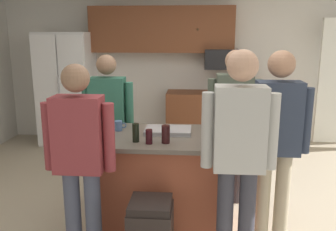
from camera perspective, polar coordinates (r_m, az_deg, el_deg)
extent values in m
plane|color=#B7A88E|center=(3.99, 1.35, -14.93)|extent=(7.04, 7.04, 0.00)
cube|color=silver|center=(6.35, 2.81, 7.82)|extent=(6.40, 0.10, 2.60)
cube|color=brown|center=(6.15, -1.02, 13.49)|extent=(2.40, 0.35, 0.75)
sphere|color=#4C3823|center=(5.93, 4.75, 13.47)|extent=(0.04, 0.04, 0.04)
cube|color=brown|center=(6.18, 8.20, -0.43)|extent=(1.80, 0.60, 0.90)
sphere|color=#4C3823|center=(5.92, 12.73, -1.21)|extent=(0.04, 0.04, 0.04)
cube|color=white|center=(6.38, -15.65, 4.14)|extent=(0.87, 0.70, 1.89)
cube|color=white|center=(6.12, -18.74, 3.58)|extent=(0.41, 0.04, 1.81)
cube|color=white|center=(5.96, -14.89, 3.60)|extent=(0.41, 0.04, 1.81)
cylinder|color=#B2B2B7|center=(6.00, -17.00, 4.43)|extent=(0.02, 0.02, 0.35)
cube|color=black|center=(6.05, 8.49, 8.87)|extent=(0.56, 0.40, 0.32)
cube|color=#9E4C33|center=(3.54, -0.38, -10.70)|extent=(1.18, 0.74, 0.89)
cube|color=#60564C|center=(3.39, -0.40, -3.49)|extent=(1.32, 0.88, 0.04)
cylinder|color=#383842|center=(4.09, 8.83, -7.99)|extent=(0.13, 0.13, 0.83)
cylinder|color=#383842|center=(4.11, 11.22, -8.00)|extent=(0.13, 0.13, 0.83)
cube|color=#4C5647|center=(3.90, 10.44, 1.96)|extent=(0.38, 0.22, 0.62)
sphere|color=tan|center=(3.85, 10.72, 8.57)|extent=(0.22, 0.22, 0.22)
cylinder|color=#4C5647|center=(3.89, 6.91, 1.75)|extent=(0.09, 0.09, 0.56)
cylinder|color=#4C5647|center=(3.94, 13.90, 1.61)|extent=(0.09, 0.09, 0.56)
cylinder|color=#383842|center=(4.22, -10.32, -7.61)|extent=(0.13, 0.13, 0.80)
cylinder|color=#383842|center=(4.18, -8.05, -7.72)|extent=(0.13, 0.13, 0.80)
cube|color=#2D6651|center=(4.01, -9.55, 1.73)|extent=(0.38, 0.22, 0.60)
sphere|color=#8C664C|center=(3.95, -9.79, 7.97)|extent=(0.22, 0.22, 0.22)
cylinder|color=#2D6651|center=(4.08, -12.81, 1.49)|extent=(0.09, 0.09, 0.54)
cylinder|color=#2D6651|center=(3.96, -6.16, 1.41)|extent=(0.09, 0.09, 0.54)
cylinder|color=#4C5166|center=(3.15, -14.83, -15.20)|extent=(0.13, 0.13, 0.80)
cylinder|color=#4C5166|center=(3.11, -11.75, -15.50)|extent=(0.13, 0.13, 0.80)
cube|color=maroon|center=(2.87, -14.02, -2.93)|extent=(0.38, 0.22, 0.60)
sphere|color=#8C664C|center=(2.78, -14.51, 5.78)|extent=(0.22, 0.22, 0.22)
cylinder|color=maroon|center=(2.96, -18.42, -3.14)|extent=(0.09, 0.09, 0.54)
cylinder|color=maroon|center=(2.81, -9.34, -3.48)|extent=(0.09, 0.09, 0.54)
cylinder|color=#383842|center=(2.98, 8.99, -16.03)|extent=(0.13, 0.13, 0.85)
cylinder|color=#383842|center=(3.00, 12.36, -15.99)|extent=(0.13, 0.13, 0.85)
cube|color=#B7B7B2|center=(2.71, 11.33, -2.06)|extent=(0.38, 0.22, 0.64)
sphere|color=tan|center=(2.63, 11.78, 7.78)|extent=(0.23, 0.23, 0.23)
cylinder|color=#B7B7B2|center=(2.70, 6.25, -2.35)|extent=(0.09, 0.09, 0.58)
cylinder|color=#B7B7B2|center=(2.76, 16.28, -2.47)|extent=(0.09, 0.09, 0.58)
cylinder|color=tan|center=(3.43, 14.80, -12.45)|extent=(0.13, 0.13, 0.84)
cylinder|color=tan|center=(3.46, 17.64, -12.37)|extent=(0.13, 0.13, 0.84)
cube|color=#2D384C|center=(3.20, 17.05, -0.40)|extent=(0.38, 0.22, 0.63)
sphere|color=tan|center=(3.13, 17.61, 7.81)|extent=(0.23, 0.23, 0.23)
cylinder|color=#2D384C|center=(3.16, 12.79, -0.65)|extent=(0.09, 0.09, 0.57)
cylinder|color=#2D384C|center=(3.27, 21.14, -0.78)|extent=(0.09, 0.09, 0.57)
cylinder|color=black|center=(3.60, 7.73, -0.93)|extent=(0.06, 0.06, 0.16)
cylinder|color=black|center=(3.13, -0.37, -3.00)|extent=(0.07, 0.07, 0.16)
cylinder|color=black|center=(3.17, -5.15, -2.75)|extent=(0.06, 0.06, 0.17)
cylinder|color=#4C6B99|center=(3.56, -7.89, -1.62)|extent=(0.08, 0.08, 0.10)
torus|color=#4C6B99|center=(3.55, -7.06, -1.57)|extent=(0.06, 0.01, 0.06)
cylinder|color=#4C6B99|center=(3.10, 6.84, -3.72)|extent=(0.09, 0.09, 0.11)
torus|color=#4C6B99|center=(3.10, 7.96, -3.64)|extent=(0.06, 0.01, 0.06)
cylinder|color=black|center=(3.11, -3.04, -3.39)|extent=(0.06, 0.06, 0.13)
cube|color=#B7B7BC|center=(3.46, 0.02, -2.59)|extent=(0.44, 0.30, 0.02)
cube|color=#A8A8AD|center=(3.46, 0.02, -2.27)|extent=(0.44, 0.30, 0.02)
cube|color=black|center=(2.84, -2.81, -13.93)|extent=(0.32, 0.32, 0.06)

